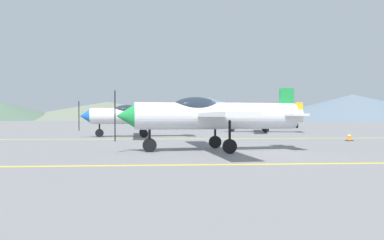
{
  "coord_description": "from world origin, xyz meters",
  "views": [
    {
      "loc": [
        -3.32,
        -15.19,
        1.54
      ],
      "look_at": [
        -1.41,
        14.0,
        1.2
      ],
      "focal_mm": 31.88,
      "sensor_mm": 36.0,
      "label": 1
    }
  ],
  "objects_px": {
    "airplane_far": "(260,116)",
    "traffic_cone_front": "(349,136)",
    "airplane_near": "(210,115)",
    "airplane_mid": "(136,115)",
    "airplane_back": "(176,116)",
    "car_sedan": "(287,121)"
  },
  "relations": [
    {
      "from": "airplane_far",
      "to": "traffic_cone_front",
      "type": "distance_m",
      "value": 11.98
    },
    {
      "from": "airplane_near",
      "to": "traffic_cone_front",
      "type": "relative_size",
      "value": 16.01
    },
    {
      "from": "airplane_mid",
      "to": "airplane_back",
      "type": "relative_size",
      "value": 1.0
    },
    {
      "from": "airplane_back",
      "to": "traffic_cone_front",
      "type": "relative_size",
      "value": 16.0
    },
    {
      "from": "airplane_mid",
      "to": "traffic_cone_front",
      "type": "xyz_separation_m",
      "value": [
        13.62,
        -5.12,
        -1.3
      ]
    },
    {
      "from": "airplane_mid",
      "to": "traffic_cone_front",
      "type": "distance_m",
      "value": 14.6
    },
    {
      "from": "car_sedan",
      "to": "traffic_cone_front",
      "type": "height_order",
      "value": "car_sedan"
    },
    {
      "from": "airplane_far",
      "to": "traffic_cone_front",
      "type": "relative_size",
      "value": 15.9
    },
    {
      "from": "airplane_near",
      "to": "airplane_mid",
      "type": "height_order",
      "value": "same"
    },
    {
      "from": "car_sedan",
      "to": "traffic_cone_front",
      "type": "xyz_separation_m",
      "value": [
        -3.79,
        -22.07,
        -0.56
      ]
    },
    {
      "from": "airplane_near",
      "to": "traffic_cone_front",
      "type": "height_order",
      "value": "airplane_near"
    },
    {
      "from": "airplane_back",
      "to": "traffic_cone_front",
      "type": "height_order",
      "value": "airplane_back"
    },
    {
      "from": "airplane_far",
      "to": "traffic_cone_front",
      "type": "bearing_deg",
      "value": -77.75
    },
    {
      "from": "airplane_near",
      "to": "airplane_back",
      "type": "xyz_separation_m",
      "value": [
        -0.98,
        28.54,
        0.0
      ]
    },
    {
      "from": "airplane_mid",
      "to": "airplane_back",
      "type": "distance_m",
      "value": 18.2
    },
    {
      "from": "airplane_near",
      "to": "airplane_mid",
      "type": "bearing_deg",
      "value": 111.88
    },
    {
      "from": "airplane_mid",
      "to": "car_sedan",
      "type": "height_order",
      "value": "airplane_mid"
    },
    {
      "from": "airplane_back",
      "to": "car_sedan",
      "type": "xyz_separation_m",
      "value": [
        14.11,
        -0.95,
        -0.75
      ]
    },
    {
      "from": "airplane_back",
      "to": "traffic_cone_front",
      "type": "bearing_deg",
      "value": -65.84
    },
    {
      "from": "airplane_near",
      "to": "airplane_back",
      "type": "relative_size",
      "value": 1.0
    },
    {
      "from": "airplane_near",
      "to": "airplane_far",
      "type": "height_order",
      "value": "same"
    },
    {
      "from": "airplane_mid",
      "to": "airplane_far",
      "type": "height_order",
      "value": "same"
    }
  ]
}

